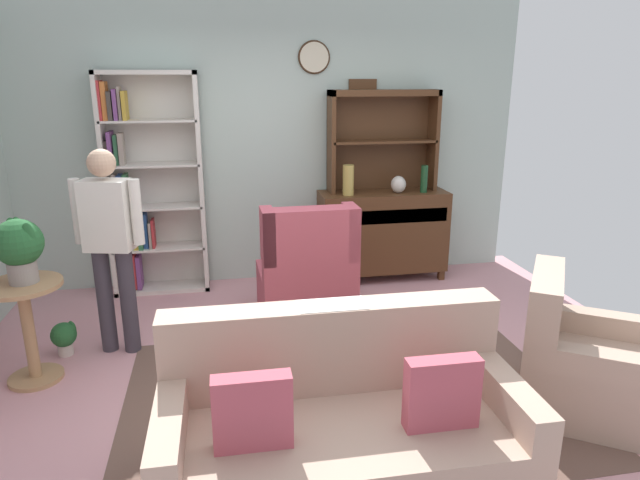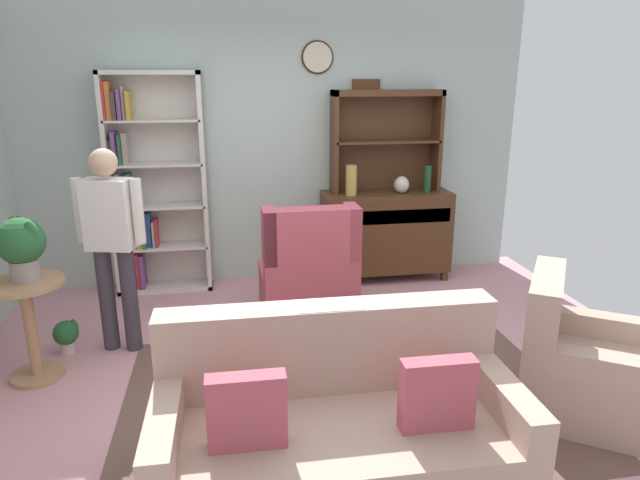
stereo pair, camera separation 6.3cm
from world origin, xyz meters
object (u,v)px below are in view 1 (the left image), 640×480
potted_plant_small (64,336)px  bookshelf (146,189)px  vase_round (398,184)px  bottle_wine (424,179)px  book_stack (347,329)px  sideboard_hutch (383,127)px  plant_stand (27,321)px  vase_tall (348,180)px  armchair_floral (581,366)px  person_reading (110,238)px  wingback_chair (307,279)px  potted_plant_large (19,246)px  coffee_table (351,349)px  couch_floral (341,433)px  sideboard (382,231)px

potted_plant_small → bookshelf: bearing=67.1°
bookshelf → vase_round: 2.46m
bottle_wine → book_stack: size_ratio=1.39×
sideboard_hutch → plant_stand: sideboard_hutch is taller
vase_tall → armchair_floral: (0.94, -2.46, -0.78)m
bookshelf → bottle_wine: 2.72m
bottle_wine → plant_stand: (-3.37, -1.44, -0.61)m
bookshelf → bottle_wine: bookshelf is taller
armchair_floral → person_reading: person_reading is taller
armchair_floral → wingback_chair: wingback_chair is taller
potted_plant_large → sideboard_hutch: bearing=28.7°
potted_plant_large → coffee_table: (2.10, -0.65, -0.62)m
couch_floral → sideboard_hutch: bearing=70.2°
vase_round → sideboard: bearing=152.8°
vase_round → armchair_floral: vase_round is taller
couch_floral → person_reading: size_ratio=1.16×
bookshelf → sideboard_hutch: bearing=0.6°
plant_stand → vase_round: bearing=25.3°
vase_tall → potted_plant_small: 2.86m
bookshelf → coffee_table: size_ratio=2.62×
armchair_floral → wingback_chair: (-1.49, 1.63, 0.09)m
vase_tall → book_stack: 2.15m
vase_round → bottle_wine: bottle_wine is taller
vase_round → person_reading: 2.82m
sideboard_hutch → armchair_floral: (0.55, -2.65, -1.27)m
couch_floral → book_stack: (0.23, 0.87, 0.14)m
person_reading → potted_plant_large: bearing=-146.8°
bookshelf → book_stack: bearing=-56.2°
bookshelf → plant_stand: (-0.66, -1.62, -0.58)m
sideboard → plant_stand: size_ratio=1.80×
bottle_wine → coffee_table: (-1.25, -2.08, -0.70)m
bottle_wine → plant_stand: size_ratio=0.38×
vase_tall → vase_round: size_ratio=1.75×
sideboard → person_reading: 2.75m
bookshelf → book_stack: (1.45, -2.16, -0.57)m
potted_plant_small → coffee_table: (2.00, -0.98, 0.20)m
couch_floral → wingback_chair: 2.05m
armchair_floral → potted_plant_large: size_ratio=2.44×
vase_round → bottle_wine: (0.26, -0.02, 0.05)m
vase_tall → book_stack: bearing=-103.5°
sideboard_hutch → sideboard: bearing=-90.0°
vase_tall → bottle_wine: 0.78m
bookshelf → sideboard: (2.32, -0.08, -0.51)m
potted_plant_small → book_stack: book_stack is taller
armchair_floral → plant_stand: 3.67m
vase_tall → wingback_chair: 1.21m
vase_tall → coffee_table: (-0.47, -2.09, -0.72)m
vase_tall → plant_stand: 3.03m
person_reading → bottle_wine: bearing=21.0°
sideboard → couch_floral: 3.15m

